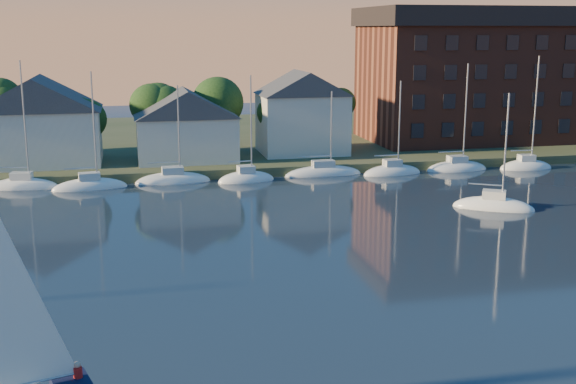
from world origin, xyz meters
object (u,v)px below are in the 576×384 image
object	(u,v)px
clubhouse_centre	(186,124)
clubhouse_east	(302,111)
clubhouse_west	(38,120)
drifting_sailboat_right	(493,208)
condo_block	(480,74)

from	to	relation	value
clubhouse_centre	clubhouse_east	world-z (taller)	clubhouse_east
clubhouse_west	drifting_sailboat_right	size ratio (longest dim) A/B	1.20
clubhouse_east	condo_block	distance (m)	26.94
clubhouse_east	condo_block	xyz separation A→B (m)	(26.00, 5.95, 3.79)
clubhouse_east	condo_block	world-z (taller)	condo_block
clubhouse_centre	clubhouse_east	bearing A→B (deg)	8.13
clubhouse_east	condo_block	size ratio (longest dim) A/B	0.34
clubhouse_centre	clubhouse_east	distance (m)	14.17
drifting_sailboat_right	clubhouse_centre	bearing A→B (deg)	165.70
drifting_sailboat_right	condo_block	bearing A→B (deg)	96.38
clubhouse_centre	clubhouse_east	size ratio (longest dim) A/B	1.10
clubhouse_east	clubhouse_west	bearing A→B (deg)	-178.09
clubhouse_east	drifting_sailboat_right	bearing A→B (deg)	-67.98
clubhouse_west	drifting_sailboat_right	xyz separation A→B (m)	(40.96, -26.10, -5.84)
clubhouse_west	clubhouse_centre	distance (m)	16.05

